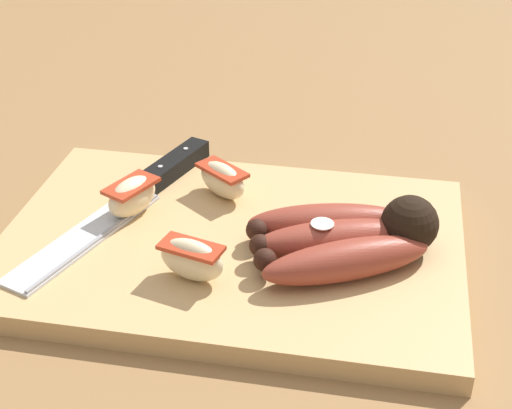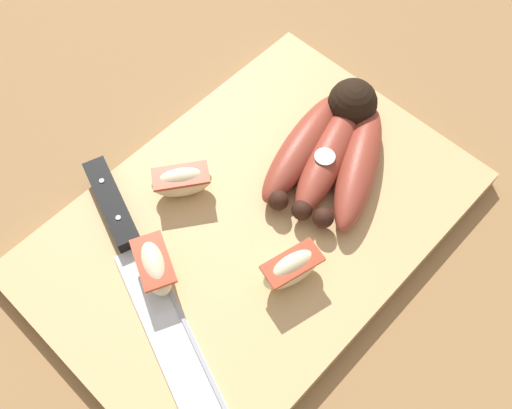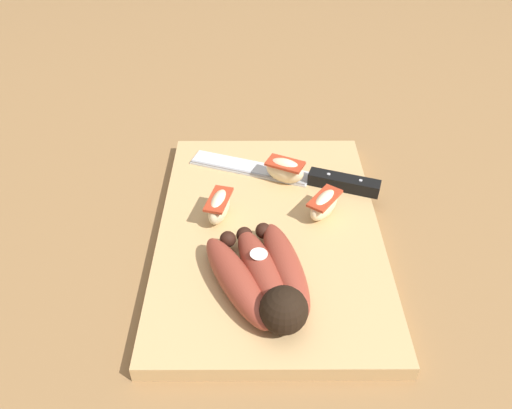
{
  "view_description": "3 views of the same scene",
  "coord_description": "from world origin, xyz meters",
  "px_view_note": "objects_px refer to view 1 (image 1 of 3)",
  "views": [
    {
      "loc": [
        0.12,
        -0.58,
        0.41
      ],
      "look_at": [
        0.01,
        0.01,
        0.04
      ],
      "focal_mm": 53.63,
      "sensor_mm": 36.0,
      "label": 1
    },
    {
      "loc": [
        -0.2,
        -0.2,
        0.52
      ],
      "look_at": [
        -0.01,
        -0.02,
        0.06
      ],
      "focal_mm": 41.9,
      "sensor_mm": 36.0,
      "label": 2
    },
    {
      "loc": [
        0.48,
        -0.03,
        0.46
      ],
      "look_at": [
        -0.02,
        -0.03,
        0.05
      ],
      "focal_mm": 35.73,
      "sensor_mm": 36.0,
      "label": 3
    }
  ],
  "objects_px": {
    "apple_wedge_near": "(222,179)",
    "apple_wedge_far": "(132,196)",
    "banana_bunch": "(349,237)",
    "chefs_knife": "(146,188)",
    "apple_wedge_middle": "(192,259)"
  },
  "relations": [
    {
      "from": "chefs_knife",
      "to": "apple_wedge_middle",
      "type": "xyz_separation_m",
      "value": [
        0.08,
        -0.13,
        0.01
      ]
    },
    {
      "from": "banana_bunch",
      "to": "apple_wedge_near",
      "type": "relative_size",
      "value": 2.8
    },
    {
      "from": "banana_bunch",
      "to": "chefs_knife",
      "type": "height_order",
      "value": "banana_bunch"
    },
    {
      "from": "chefs_knife",
      "to": "apple_wedge_far",
      "type": "xyz_separation_m",
      "value": [
        -0.0,
        -0.04,
        0.01
      ]
    },
    {
      "from": "banana_bunch",
      "to": "apple_wedge_near",
      "type": "xyz_separation_m",
      "value": [
        -0.13,
        0.08,
        -0.0
      ]
    },
    {
      "from": "apple_wedge_middle",
      "to": "chefs_knife",
      "type": "bearing_deg",
      "value": 122.6
    },
    {
      "from": "banana_bunch",
      "to": "chefs_knife",
      "type": "distance_m",
      "value": 0.22
    },
    {
      "from": "apple_wedge_near",
      "to": "chefs_knife",
      "type": "bearing_deg",
      "value": -171.69
    },
    {
      "from": "apple_wedge_near",
      "to": "apple_wedge_middle",
      "type": "distance_m",
      "value": 0.14
    },
    {
      "from": "banana_bunch",
      "to": "chefs_knife",
      "type": "bearing_deg",
      "value": 161.85
    },
    {
      "from": "apple_wedge_near",
      "to": "apple_wedge_far",
      "type": "xyz_separation_m",
      "value": [
        -0.08,
        -0.05,
        0.0
      ]
    },
    {
      "from": "banana_bunch",
      "to": "apple_wedge_far",
      "type": "relative_size",
      "value": 2.72
    },
    {
      "from": "chefs_knife",
      "to": "apple_wedge_near",
      "type": "xyz_separation_m",
      "value": [
        0.08,
        0.01,
        0.01
      ]
    },
    {
      "from": "banana_bunch",
      "to": "apple_wedge_far",
      "type": "distance_m",
      "value": 0.21
    },
    {
      "from": "chefs_knife",
      "to": "apple_wedge_far",
      "type": "bearing_deg",
      "value": -91.37
    }
  ]
}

